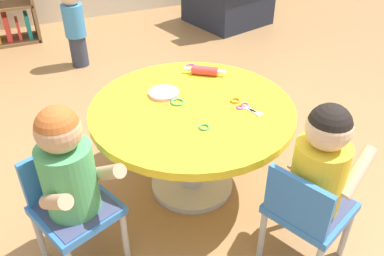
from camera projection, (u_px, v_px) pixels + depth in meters
The scene contains 14 objects.
ground_plane at pixel (192, 185), 2.21m from camera, with size 10.00×10.00×0.00m, color #9E7247.
craft_table at pixel (192, 125), 1.98m from camera, with size 0.99×0.99×0.51m.
child_chair_left at pixel (72, 205), 1.66m from camera, with size 0.39×0.39×0.54m.
seated_child_left at pixel (67, 167), 1.51m from camera, with size 0.37×0.42×0.51m.
child_chair_right at pixel (306, 211), 1.63m from camera, with size 0.39×0.39×0.54m.
seated_child_right at pixel (321, 163), 1.53m from camera, with size 0.42×0.38×0.51m.
toddler_standing at pixel (74, 24), 3.25m from camera, with size 0.17×0.17×0.67m.
rolling_pin at pixel (205, 71), 2.18m from camera, with size 0.20×0.15×0.05m.
craft_scissors at pixel (247, 108), 1.90m from camera, with size 0.10×0.14×0.01m.
playdough_blob_0 at pixel (164, 93), 2.01m from camera, with size 0.15×0.15×0.02m, color pink.
cookie_cutter_0 at pixel (204, 127), 1.77m from camera, with size 0.05×0.05×0.01m, color #4CB259.
cookie_cutter_1 at pixel (191, 66), 2.27m from camera, with size 0.06×0.06×0.01m, color #D83FA5.
cookie_cutter_2 at pixel (235, 100), 1.96m from camera, with size 0.05×0.05×0.01m, color orange.
cookie_cutter_3 at pixel (177, 102), 1.94m from camera, with size 0.07×0.07×0.01m, color #4CB259.
Camera 1 is at (-0.68, -1.50, 1.51)m, focal length 37.62 mm.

